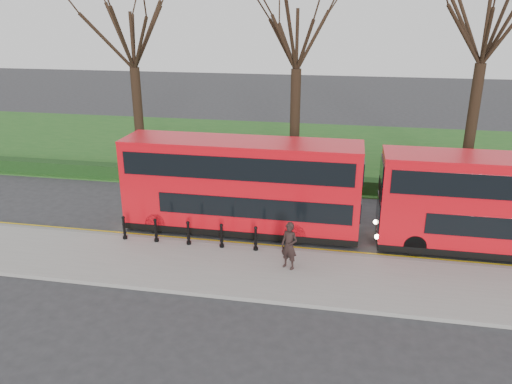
% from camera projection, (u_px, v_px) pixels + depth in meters
% --- Properties ---
extents(ground, '(120.00, 120.00, 0.00)m').
position_uv_depth(ground, '(222.00, 236.00, 22.10)').
color(ground, '#28282B').
rests_on(ground, ground).
extents(pavement, '(60.00, 4.00, 0.15)m').
position_uv_depth(pavement, '(202.00, 267.00, 19.31)').
color(pavement, gray).
rests_on(pavement, ground).
extents(kerb, '(60.00, 0.25, 0.16)m').
position_uv_depth(kerb, '(216.00, 244.00, 21.16)').
color(kerb, slate).
rests_on(kerb, ground).
extents(grass_verge, '(60.00, 18.00, 0.06)m').
position_uv_depth(grass_verge, '(274.00, 149.00, 35.94)').
color(grass_verge, '#1E4F1A').
rests_on(grass_verge, ground).
extents(hedge, '(60.00, 0.90, 0.80)m').
position_uv_depth(hedge, '(252.00, 180.00, 28.24)').
color(hedge, black).
rests_on(hedge, ground).
extents(yellow_line_outer, '(60.00, 0.10, 0.01)m').
position_uv_depth(yellow_line_outer, '(218.00, 243.00, 21.46)').
color(yellow_line_outer, yellow).
rests_on(yellow_line_outer, ground).
extents(yellow_line_inner, '(60.00, 0.10, 0.01)m').
position_uv_depth(yellow_line_inner, '(219.00, 241.00, 21.64)').
color(yellow_line_inner, yellow).
rests_on(yellow_line_inner, ground).
extents(tree_left, '(7.14, 7.14, 11.15)m').
position_uv_depth(tree_left, '(132.00, 34.00, 29.98)').
color(tree_left, black).
rests_on(tree_left, ground).
extents(tree_mid, '(7.27, 7.27, 11.35)m').
position_uv_depth(tree_mid, '(297.00, 32.00, 28.16)').
color(tree_mid, black).
rests_on(tree_mid, ground).
extents(tree_right, '(7.84, 7.84, 12.25)m').
position_uv_depth(tree_right, '(487.00, 21.00, 26.17)').
color(tree_right, black).
rests_on(tree_right, ground).
extents(bollard_row, '(5.89, 0.15, 1.00)m').
position_uv_depth(bollard_row, '(188.00, 233.00, 20.83)').
color(bollard_row, black).
rests_on(bollard_row, pavement).
extents(bus_lead, '(10.45, 2.40, 4.15)m').
position_uv_depth(bus_lead, '(241.00, 186.00, 22.06)').
color(bus_lead, red).
rests_on(bus_lead, ground).
extents(bus_rear, '(10.11, 2.33, 4.02)m').
position_uv_depth(bus_rear, '(508.00, 206.00, 19.98)').
color(bus_rear, red).
rests_on(bus_rear, ground).
extents(pedestrian, '(0.80, 0.69, 1.86)m').
position_uv_depth(pedestrian, '(289.00, 246.00, 18.75)').
color(pedestrian, black).
rests_on(pedestrian, pavement).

